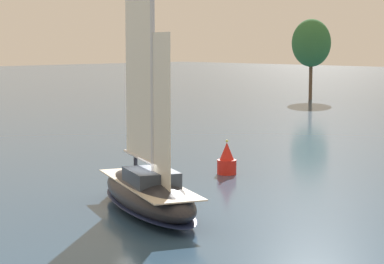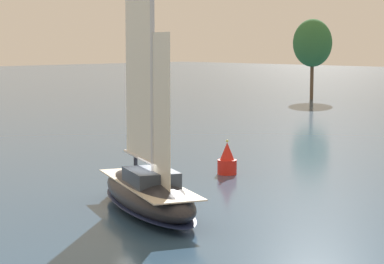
{
  "view_description": "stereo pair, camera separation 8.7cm",
  "coord_description": "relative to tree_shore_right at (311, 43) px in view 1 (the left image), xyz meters",
  "views": [
    {
      "loc": [
        26.07,
        -23.54,
        8.08
      ],
      "look_at": [
        0.0,
        3.0,
        3.62
      ],
      "focal_mm": 70.0,
      "sensor_mm": 36.0,
      "label": 1
    },
    {
      "loc": [
        26.13,
        -23.48,
        8.08
      ],
      "look_at": [
        0.0,
        3.0,
        3.62
      ],
      "focal_mm": 70.0,
      "sensor_mm": 36.0,
      "label": 2
    }
  ],
  "objects": [
    {
      "name": "tree_shore_right",
      "position": [
        0.0,
        0.0,
        0.0
      ],
      "size": [
        5.54,
        5.54,
        11.4
      ],
      "color": "brown",
      "rests_on": "ground"
    },
    {
      "name": "ground_plane",
      "position": [
        36.72,
        -64.58,
        -7.98
      ],
      "size": [
        400.0,
        400.0,
        0.0
      ],
      "primitive_type": "plane",
      "color": "#2D4C6B"
    },
    {
      "name": "channel_buoy",
      "position": [
        32.41,
        -54.13,
        -7.13
      ],
      "size": [
        1.19,
        1.19,
        2.14
      ],
      "color": "red",
      "rests_on": "ground"
    },
    {
      "name": "sailboat_main",
      "position": [
        36.74,
        -64.59,
        -6.85
      ],
      "size": [
        10.73,
        6.94,
        14.35
      ],
      "color": "#232328",
      "rests_on": "ground"
    }
  ]
}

